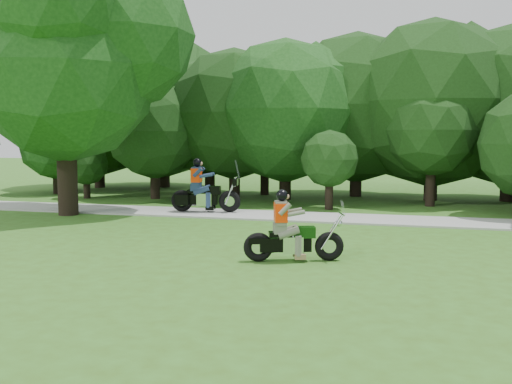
# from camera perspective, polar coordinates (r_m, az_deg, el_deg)

# --- Properties ---
(ground) EXTENTS (100.00, 100.00, 0.00)m
(ground) POSITION_cam_1_polar(r_m,az_deg,el_deg) (11.17, 9.60, -8.69)
(ground) COLOR #375D1A
(ground) RESTS_ON ground
(walkway) EXTENTS (60.00, 2.20, 0.06)m
(walkway) POSITION_cam_1_polar(r_m,az_deg,el_deg) (19.00, 12.06, -2.72)
(walkway) COLOR #969691
(walkway) RESTS_ON ground
(tree_line) EXTENTS (40.61, 12.75, 7.89)m
(tree_line) POSITION_cam_1_polar(r_m,az_deg,el_deg) (25.46, 12.54, 7.72)
(tree_line) COLOR black
(tree_line) RESTS_ON ground
(big_tree_west) EXTENTS (8.64, 6.56, 9.96)m
(big_tree_west) POSITION_cam_1_polar(r_m,az_deg,el_deg) (21.31, -18.27, 13.47)
(big_tree_west) COLOR black
(big_tree_west) RESTS_ON ground
(chopper_motorcycle) EXTENTS (2.18, 1.07, 1.59)m
(chopper_motorcycle) POSITION_cam_1_polar(r_m,az_deg,el_deg) (12.54, 3.32, -4.31)
(chopper_motorcycle) COLOR black
(chopper_motorcycle) RESTS_ON ground
(touring_motorcycle) EXTENTS (2.49, 1.03, 1.91)m
(touring_motorcycle) POSITION_cam_1_polar(r_m,az_deg,el_deg) (20.27, -5.49, -0.05)
(touring_motorcycle) COLOR black
(touring_motorcycle) RESTS_ON walkway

